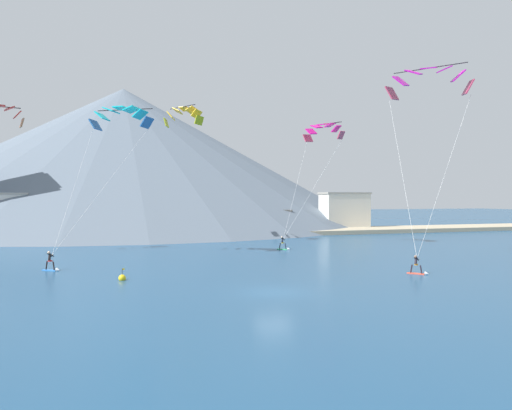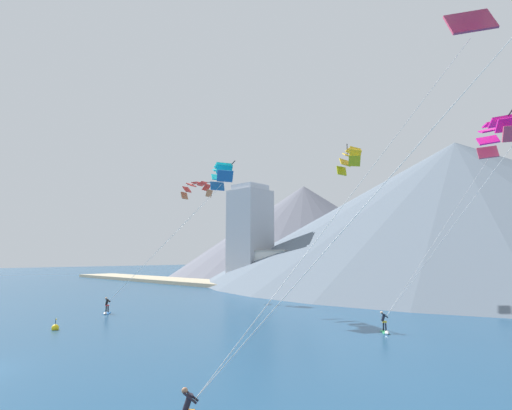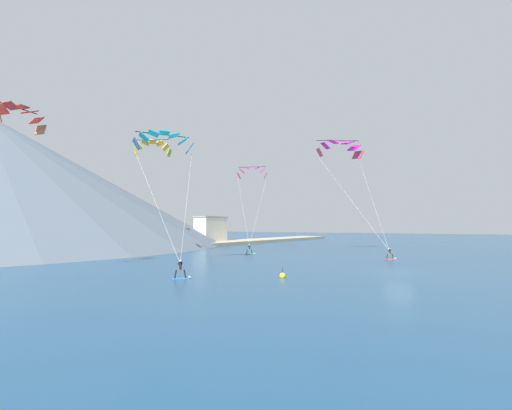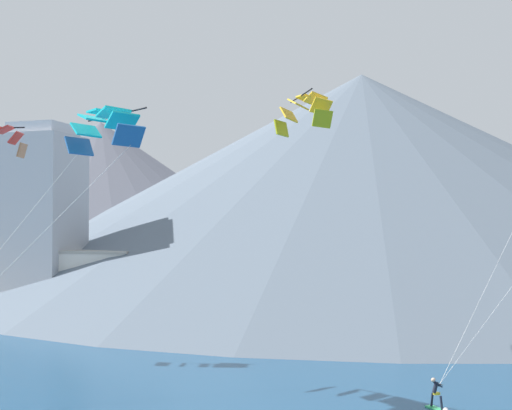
# 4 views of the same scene
# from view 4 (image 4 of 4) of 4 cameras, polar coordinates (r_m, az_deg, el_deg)

# --- Properties ---
(kitesurfer_near_lead) EXTENTS (1.39, 1.61, 1.68)m
(kitesurfer_near_lead) POSITION_cam_4_polar(r_m,az_deg,el_deg) (37.99, 14.43, -14.96)
(kitesurfer_near_lead) COLOR #33B266
(kitesurfer_near_lead) RESTS_ON ground
(parafoil_kite_near_trail) EXTENTS (9.70, 12.13, 14.71)m
(parafoil_kite_near_trail) POSITION_cam_4_polar(r_m,az_deg,el_deg) (42.80, -12.15, 6.16)
(parafoil_kite_near_trail) COLOR #215B9C
(parafoil_kite_distant_high_outer) EXTENTS (5.12, 4.87, 2.75)m
(parafoil_kite_distant_high_outer) POSITION_cam_4_polar(r_m,az_deg,el_deg) (51.90, 3.89, 7.62)
(parafoil_kite_distant_high_outer) COLOR #A2AC16
(shoreline_strip) EXTENTS (180.00, 10.00, 0.70)m
(shoreline_strip) POSITION_cam_4_polar(r_m,az_deg,el_deg) (62.92, 5.88, -9.98)
(shoreline_strip) COLOR tan
(shoreline_strip) RESTS_ON ground
(shore_building_harbour_front) EXTENTS (9.37, 4.22, 5.09)m
(shore_building_harbour_front) POSITION_cam_4_polar(r_m,az_deg,el_deg) (69.60, -4.18, -7.40)
(shore_building_harbour_front) COLOR silver
(shore_building_harbour_front) RESTS_ON ground
(shore_building_quay_east) EXTENTS (6.11, 6.49, 4.53)m
(shore_building_quay_east) POSITION_cam_4_polar(r_m,az_deg,el_deg) (64.65, 5.58, -8.05)
(shore_building_quay_east) COLOR beige
(shore_building_quay_east) RESTS_ON ground
(shore_building_quay_west) EXTENTS (7.86, 5.55, 7.00)m
(shore_building_quay_west) POSITION_cam_4_polar(r_m,az_deg,el_deg) (75.80, -12.03, -6.20)
(shore_building_quay_west) COLOR silver
(shore_building_quay_west) RESTS_ON ground
(highrise_tower) EXTENTS (7.00, 7.00, 20.38)m
(highrise_tower) POSITION_cam_4_polar(r_m,az_deg,el_deg) (79.14, -16.70, -1.29)
(highrise_tower) COLOR #A8ADB7
(highrise_tower) RESTS_ON ground
(mountain_peak_west_ridge) EXTENTS (118.84, 118.84, 32.87)m
(mountain_peak_west_ridge) POSITION_cam_4_polar(r_m,az_deg,el_deg) (109.07, 8.49, 1.83)
(mountain_peak_west_ridge) COLOR slate
(mountain_peak_west_ridge) RESTS_ON ground
(mountain_peak_central_summit) EXTENTS (81.00, 81.00, 27.37)m
(mountain_peak_central_summit) POSITION_cam_4_polar(r_m,az_deg,el_deg) (122.12, -12.37, 0.14)
(mountain_peak_central_summit) COLOR slate
(mountain_peak_central_summit) RESTS_ON ground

